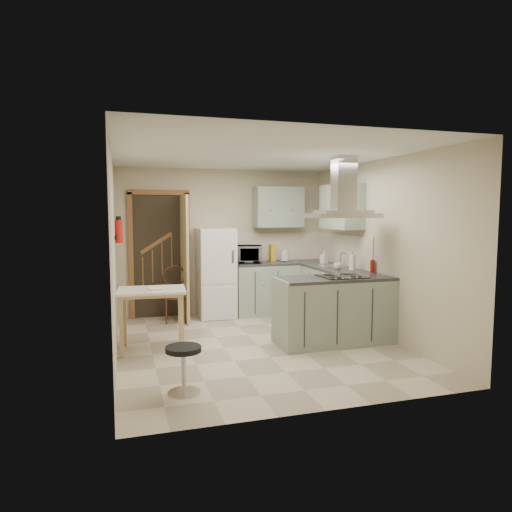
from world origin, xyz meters
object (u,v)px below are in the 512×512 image
object	(u,v)px
stool	(184,370)
microwave	(246,254)
drop_leaf_table	(152,320)
peninsula	(335,310)
extractor_hood	(343,216)
fridge	(216,273)
bentwood_chair	(176,297)

from	to	relation	value
stool	microwave	size ratio (longest dim) A/B	0.87
drop_leaf_table	peninsula	bearing A→B (deg)	-4.56
microwave	extractor_hood	bearing A→B (deg)	-55.15
fridge	drop_leaf_table	xyz separation A→B (m)	(-1.16, -1.60, -0.35)
fridge	stool	bearing A→B (deg)	-107.09
fridge	extractor_hood	bearing A→B (deg)	-56.21
microwave	bentwood_chair	bearing A→B (deg)	-157.63
peninsula	microwave	xyz separation A→B (m)	(-0.70, 2.00, 0.60)
stool	extractor_hood	bearing A→B (deg)	26.65
bentwood_chair	drop_leaf_table	bearing A→B (deg)	-100.65
fridge	peninsula	size ratio (longest dim) A/B	0.97
peninsula	fridge	bearing A→B (deg)	121.74
drop_leaf_table	bentwood_chair	world-z (taller)	bentwood_chair
drop_leaf_table	microwave	xyz separation A→B (m)	(1.69, 1.62, 0.65)
microwave	stool	bearing A→B (deg)	-102.25
extractor_hood	microwave	xyz separation A→B (m)	(-0.80, 2.00, -0.67)
extractor_hood	drop_leaf_table	xyz separation A→B (m)	(-2.48, 0.38, -1.32)
extractor_hood	microwave	world-z (taller)	extractor_hood
peninsula	stool	xyz separation A→B (m)	(-2.19, -1.15, -0.21)
stool	bentwood_chair	bearing A→B (deg)	84.85
fridge	stool	distance (m)	3.31
fridge	extractor_hood	xyz separation A→B (m)	(1.32, -1.98, 0.97)
peninsula	stool	bearing A→B (deg)	-152.30
extractor_hood	bentwood_chair	size ratio (longest dim) A/B	1.09
peninsula	extractor_hood	world-z (taller)	extractor_hood
extractor_hood	peninsula	bearing A→B (deg)	180.00
extractor_hood	stool	xyz separation A→B (m)	(-2.29, -1.15, -1.48)
peninsula	drop_leaf_table	bearing A→B (deg)	170.98
extractor_hood	bentwood_chair	bearing A→B (deg)	138.35
fridge	bentwood_chair	world-z (taller)	fridge
drop_leaf_table	stool	distance (m)	1.55
stool	microwave	world-z (taller)	microwave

